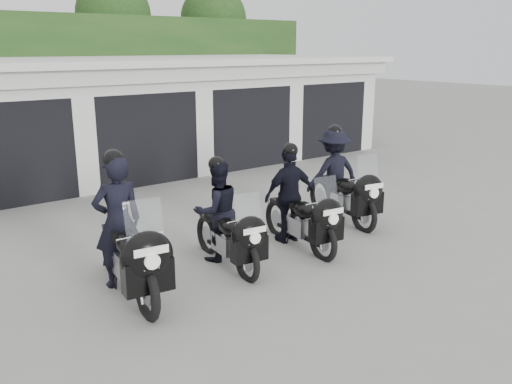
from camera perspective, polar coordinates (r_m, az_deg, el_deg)
ground at (r=9.13m, az=4.78°, el=-5.94°), size 80.00×80.00×0.00m
garage_block at (r=15.57m, az=-15.59°, el=7.73°), size 16.40×6.80×2.96m
background_vegetation at (r=20.16m, az=-20.25°, el=12.77°), size 20.00×3.90×5.80m
police_bike_a at (r=7.46m, az=-13.58°, el=-4.73°), size 0.86×2.30×2.01m
police_bike_b at (r=8.32m, az=-3.57°, el=-2.78°), size 0.84×1.96×1.71m
police_bike_c at (r=9.10m, az=4.16°, el=-1.01°), size 1.03×2.04×1.78m
police_bike_d at (r=10.58m, az=8.62°, el=1.41°), size 1.21×2.14×1.88m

